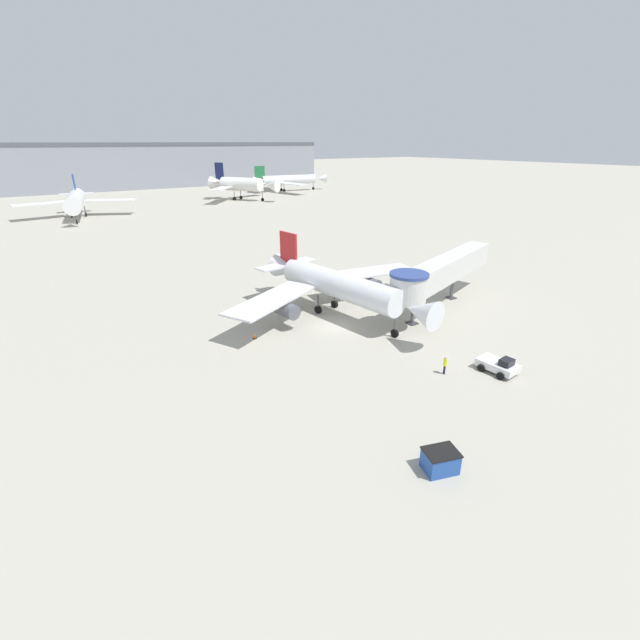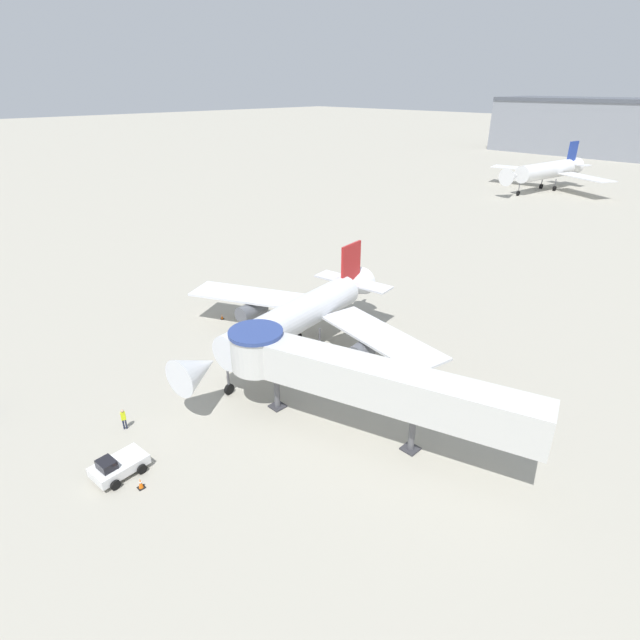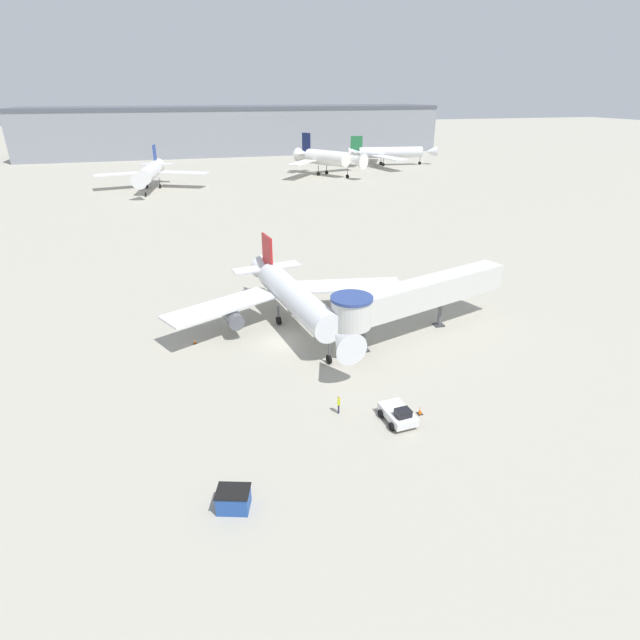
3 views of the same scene
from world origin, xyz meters
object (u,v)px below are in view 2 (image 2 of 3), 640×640
Objects in this scene: jet_bridge at (352,376)px; traffic_cone_apron_front at (141,484)px; main_airplane at (299,316)px; traffic_cone_port_wing at (222,317)px; pushback_tug_white at (118,466)px; ground_crew_marshaller at (124,418)px; background_jet_blue_tail at (547,171)px.

traffic_cone_apron_front is (-5.24, -13.50, -4.21)m from jet_bridge.
traffic_cone_apron_front is at bearing -80.74° from main_airplane.
traffic_cone_port_wing is at bearing 177.34° from main_airplane.
traffic_cone_apron_front is (6.14, -18.89, -3.22)m from main_airplane.
traffic_cone_port_wing is (-14.96, 18.15, -0.40)m from pushback_tug_white.
main_airplane is 16.81× the size of ground_crew_marshaller.
ground_crew_marshaller is at bearing -99.44° from main_airplane.
background_jet_blue_tail reaches higher than jet_bridge.
pushback_tug_white reaches higher than traffic_cone_port_wing.
jet_bridge is 16.75m from ground_crew_marshaller.
traffic_cone_port_wing is 94.85m from background_jet_blue_tail.
main_airplane is at bearing 136.86° from jet_bridge.
traffic_cone_apron_front is (2.12, 0.43, -0.34)m from pushback_tug_white.
jet_bridge is (11.38, -5.39, 0.99)m from main_airplane.
pushback_tug_white is 4.87× the size of traffic_cone_apron_front.
main_airplane reaches higher than pushback_tug_white.
jet_bridge is 16.22m from pushback_tug_white.
background_jet_blue_tail is (-21.34, 112.69, 3.91)m from pushback_tug_white.
background_jet_blue_tail reaches higher than traffic_cone_apron_front.
pushback_tug_white is at bearing -71.26° from background_jet_blue_tail.
pushback_tug_white is (4.02, -19.32, -2.89)m from main_airplane.
main_airplane is 1.27× the size of jet_bridge.
jet_bridge is 6.31× the size of pushback_tug_white.
main_airplane is at bearing -71.47° from background_jet_blue_tail.
main_airplane is 19.94m from pushback_tug_white.
ground_crew_marshaller is at bearing -152.88° from jet_bridge.
jet_bridge is 23.11m from traffic_cone_port_wing.
jet_bridge is 102.85m from background_jet_blue_tail.
background_jet_blue_tail is at bearing 88.40° from jet_bridge.
traffic_cone_apron_front is 1.21× the size of traffic_cone_port_wing.
background_jet_blue_tail is at bearing 95.40° from pushback_tug_white.
main_airplane reaches higher than jet_bridge.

